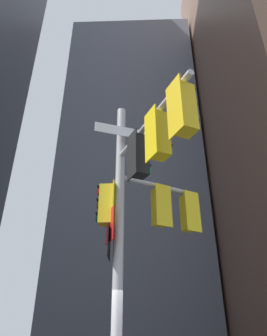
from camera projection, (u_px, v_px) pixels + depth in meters
name	position (u px, v px, depth m)	size (l,w,h in m)	color
building_mid_block	(132.00, 176.00, 32.06)	(12.60, 12.60, 32.03)	slate
signal_pole_assembly	(143.00, 197.00, 7.17)	(2.78, 4.37, 7.36)	#B2B2B5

